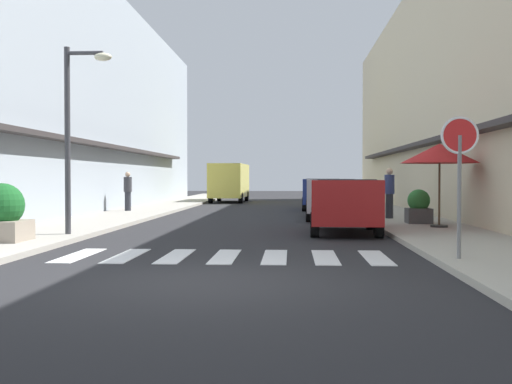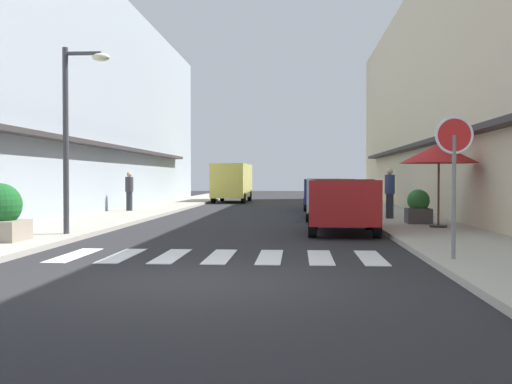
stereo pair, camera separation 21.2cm
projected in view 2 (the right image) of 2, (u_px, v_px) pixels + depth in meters
The scene contains 17 objects.
ground_plane at pixel (262, 215), 25.42m from camera, with size 90.73×90.73×0.00m, color #232326.
sidewalk_left at pixel (139, 213), 25.76m from camera, with size 2.75×57.74×0.12m, color #9E998E.
sidewalk_right at pixel (388, 214), 25.08m from camera, with size 2.75×57.74×0.12m, color #ADA899.
building_row_left at pixel (57, 99), 26.97m from camera, with size 5.50×39.12×9.85m.
building_row_right at pixel (479, 95), 25.77m from camera, with size 5.50×39.12×9.95m.
crosswalk at pixel (220, 256), 11.82m from camera, with size 6.15×2.20×0.01m.
parked_car_near at pixel (343, 199), 16.77m from camera, with size 1.94×3.99×1.47m.
parked_car_mid at pixel (331, 194), 22.45m from camera, with size 1.90×4.38×1.47m.
parked_car_far at pixel (324, 190), 29.01m from camera, with size 1.92×4.24×1.47m.
delivery_van at pixel (232, 179), 38.27m from camera, with size 2.11×5.45×2.37m.
round_street_sign at pixel (454, 150), 10.57m from camera, with size 0.65×0.07×2.44m.
street_lamp at pixel (74, 118), 15.29m from camera, with size 1.19×0.28×4.60m.
cafe_umbrella at pixel (439, 154), 17.34m from camera, with size 2.18×2.18×2.35m.
planter_corner at pixel (0, 214), 13.64m from camera, with size 1.05×1.05×1.27m.
planter_midblock at pixel (418, 207), 18.85m from camera, with size 0.73×0.73×1.04m.
pedestrian_walking_near at pixel (390, 192), 21.17m from camera, with size 0.34×0.34×1.72m.
pedestrian_walking_far at pixel (129, 190), 26.11m from camera, with size 0.34×0.34×1.64m.
Camera 2 is at (1.47, -8.85, 1.51)m, focal length 43.53 mm.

